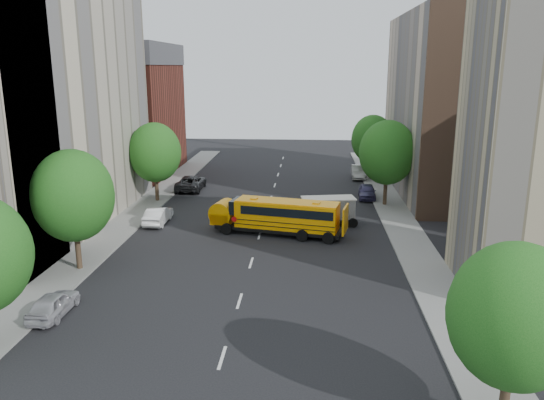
# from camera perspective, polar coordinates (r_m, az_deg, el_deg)

# --- Properties ---
(ground) EXTENTS (120.00, 120.00, 0.00)m
(ground) POSITION_cam_1_polar(r_m,az_deg,el_deg) (37.81, -1.93, -5.69)
(ground) COLOR black
(ground) RESTS_ON ground
(sidewalk_left) EXTENTS (3.00, 80.00, 0.12)m
(sidewalk_left) POSITION_cam_1_polar(r_m,az_deg,el_deg) (45.02, -15.98, -2.88)
(sidewalk_left) COLOR slate
(sidewalk_left) RESTS_ON ground
(sidewalk_right) EXTENTS (3.00, 80.00, 0.12)m
(sidewalk_right) POSITION_cam_1_polar(r_m,az_deg,el_deg) (43.03, 14.24, -3.56)
(sidewalk_right) COLOR slate
(sidewalk_right) RESTS_ON ground
(lane_markings) EXTENTS (0.15, 64.00, 0.01)m
(lane_markings) POSITION_cam_1_polar(r_m,az_deg,el_deg) (47.29, -0.67, -1.57)
(lane_markings) COLOR silver
(lane_markings) RESTS_ON ground
(building_left_cream) EXTENTS (10.00, 26.00, 20.00)m
(building_left_cream) POSITION_cam_1_polar(r_m,az_deg,el_deg) (46.84, -24.00, 9.50)
(building_left_cream) COLOR beige
(building_left_cream) RESTS_ON ground
(building_left_redbrick) EXTENTS (10.00, 15.00, 13.00)m
(building_left_redbrick) POSITION_cam_1_polar(r_m,az_deg,el_deg) (67.30, -14.98, 8.31)
(building_left_redbrick) COLOR maroon
(building_left_redbrick) RESTS_ON ground
(building_right_far) EXTENTS (10.00, 22.00, 18.00)m
(building_right_far) POSITION_cam_1_polar(r_m,az_deg,el_deg) (57.27, 18.72, 9.60)
(building_right_far) COLOR #BBA892
(building_right_far) RESTS_ON ground
(building_right_sidewall) EXTENTS (10.10, 0.30, 18.00)m
(building_right_sidewall) POSITION_cam_1_polar(r_m,az_deg,el_deg) (46.73, 22.03, 8.44)
(building_right_sidewall) COLOR brown
(building_right_sidewall) RESTS_ON ground
(street_tree_1) EXTENTS (5.12, 5.12, 7.90)m
(street_tree_1) POSITION_cam_1_polar(r_m,az_deg,el_deg) (35.57, -20.62, 0.42)
(street_tree_1) COLOR #38281C
(street_tree_1) RESTS_ON ground
(street_tree_2) EXTENTS (4.99, 4.99, 7.71)m
(street_tree_2) POSITION_cam_1_polar(r_m,az_deg,el_deg) (52.15, -12.49, 5.01)
(street_tree_2) COLOR #38281C
(street_tree_2) RESTS_ON ground
(street_tree_3) EXTENTS (4.61, 4.61, 7.11)m
(street_tree_3) POSITION_cam_1_polar(r_m,az_deg,el_deg) (20.58, 24.65, -11.31)
(street_tree_3) COLOR #38281C
(street_tree_3) RESTS_ON ground
(street_tree_4) EXTENTS (5.25, 5.25, 8.10)m
(street_tree_4) POSITION_cam_1_polar(r_m,az_deg,el_deg) (50.48, 12.30, 5.01)
(street_tree_4) COLOR #38281C
(street_tree_4) RESTS_ON ground
(street_tree_5) EXTENTS (4.86, 4.86, 7.51)m
(street_tree_5) POSITION_cam_1_polar(r_m,az_deg,el_deg) (62.31, 10.77, 6.43)
(street_tree_5) COLOR #38281C
(street_tree_5) RESTS_ON ground
(school_bus) EXTENTS (10.18, 4.34, 2.81)m
(school_bus) POSITION_cam_1_polar(r_m,az_deg,el_deg) (41.45, 0.57, -1.61)
(school_bus) COLOR black
(school_bus) RESTS_ON ground
(safari_truck) EXTENTS (5.70, 2.90, 2.33)m
(safari_truck) POSITION_cam_1_polar(r_m,az_deg,el_deg) (44.15, 5.49, -1.14)
(safari_truck) COLOR black
(safari_truck) RESTS_ON ground
(parked_car_0) EXTENTS (1.59, 3.85, 1.31)m
(parked_car_0) POSITION_cam_1_polar(r_m,az_deg,el_deg) (30.82, -22.47, -10.29)
(parked_car_0) COLOR #B5B4BB
(parked_car_0) RESTS_ON ground
(parked_car_1) EXTENTS (1.53, 4.35, 1.43)m
(parked_car_1) POSITION_cam_1_polar(r_m,az_deg,el_deg) (45.46, -12.16, -1.62)
(parked_car_1) COLOR white
(parked_car_1) RESTS_ON ground
(parked_car_2) EXTENTS (2.72, 5.72, 1.57)m
(parked_car_2) POSITION_cam_1_polar(r_m,az_deg,el_deg) (57.25, -8.71, 1.86)
(parked_car_2) COLOR black
(parked_car_2) RESTS_ON ground
(parked_car_4) EXTENTS (1.90, 4.20, 1.40)m
(parked_car_4) POSITION_cam_1_polar(r_m,az_deg,el_deg) (53.77, 10.18, 0.90)
(parked_car_4) COLOR #3B3760
(parked_car_4) RESTS_ON ground
(parked_car_5) EXTENTS (1.73, 4.61, 1.50)m
(parked_car_5) POSITION_cam_1_polar(r_m,az_deg,el_deg) (63.39, 9.29, 3.01)
(parked_car_5) COLOR gray
(parked_car_5) RESTS_ON ground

